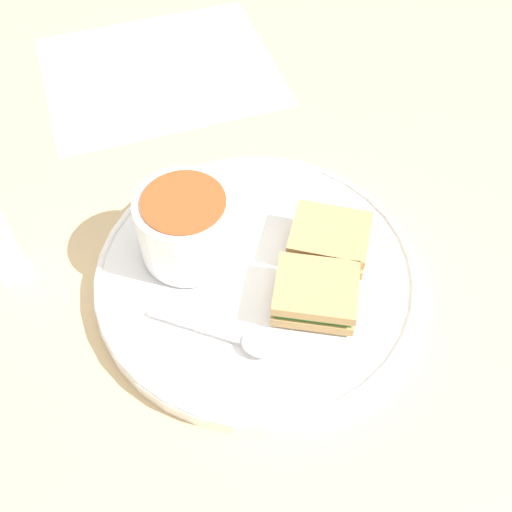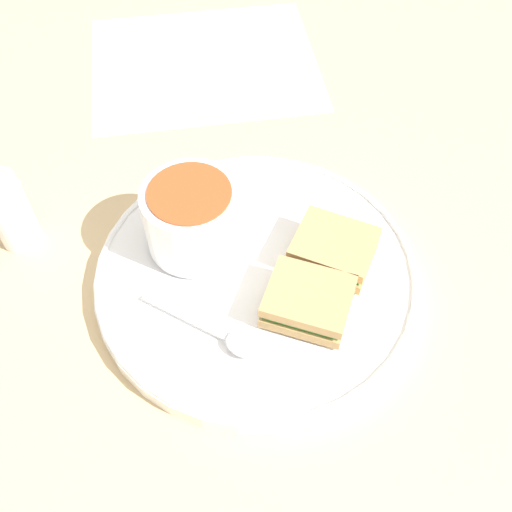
# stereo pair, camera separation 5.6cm
# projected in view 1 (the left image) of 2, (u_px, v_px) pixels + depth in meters

# --- Properties ---
(ground_plane) EXTENTS (2.40, 2.40, 0.00)m
(ground_plane) POSITION_uv_depth(u_px,v_px,m) (256.00, 281.00, 0.60)
(ground_plane) COLOR #D1B27F
(plate) EXTENTS (0.32, 0.32, 0.02)m
(plate) POSITION_uv_depth(u_px,v_px,m) (256.00, 275.00, 0.59)
(plate) COLOR white
(plate) RESTS_ON ground_plane
(soup_bowl) EXTENTS (0.09, 0.09, 0.07)m
(soup_bowl) POSITION_uv_depth(u_px,v_px,m) (187.00, 226.00, 0.57)
(soup_bowl) COLOR white
(soup_bowl) RESTS_ON plate
(spoon) EXTENTS (0.04, 0.12, 0.01)m
(spoon) POSITION_uv_depth(u_px,v_px,m) (248.00, 342.00, 0.53)
(spoon) COLOR silver
(spoon) RESTS_ON plate
(sandwich_half_near) EXTENTS (0.07, 0.08, 0.03)m
(sandwich_half_near) POSITION_uv_depth(u_px,v_px,m) (316.00, 293.00, 0.55)
(sandwich_half_near) COLOR tan
(sandwich_half_near) RESTS_ON plate
(sandwich_half_far) EXTENTS (0.07, 0.08, 0.03)m
(sandwich_half_far) POSITION_uv_depth(u_px,v_px,m) (330.00, 239.00, 0.58)
(sandwich_half_far) COLOR tan
(sandwich_half_far) RESTS_ON plate
(menu_sheet) EXTENTS (0.36, 0.38, 0.00)m
(menu_sheet) POSITION_uv_depth(u_px,v_px,m) (160.00, 71.00, 0.80)
(menu_sheet) COLOR white
(menu_sheet) RESTS_ON ground_plane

